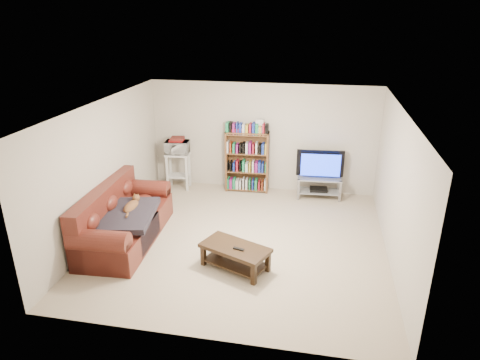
% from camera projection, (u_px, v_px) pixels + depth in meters
% --- Properties ---
extents(floor, '(5.00, 5.00, 0.00)m').
position_uv_depth(floor, '(241.00, 240.00, 7.63)').
color(floor, '#C3AF91').
rests_on(floor, ground).
extents(ceiling, '(5.00, 5.00, 0.00)m').
position_uv_depth(ceiling, '(241.00, 107.00, 6.74)').
color(ceiling, white).
rests_on(ceiling, ground).
extents(wall_back, '(5.00, 0.00, 5.00)m').
position_uv_depth(wall_back, '(262.00, 138.00, 9.47)').
color(wall_back, beige).
rests_on(wall_back, ground).
extents(wall_front, '(5.00, 0.00, 5.00)m').
position_uv_depth(wall_front, '(201.00, 256.00, 4.91)').
color(wall_front, beige).
rests_on(wall_front, ground).
extents(wall_left, '(0.00, 5.00, 5.00)m').
position_uv_depth(wall_left, '(104.00, 168.00, 7.63)').
color(wall_left, beige).
rests_on(wall_left, ground).
extents(wall_right, '(0.00, 5.00, 5.00)m').
position_uv_depth(wall_right, '(397.00, 189.00, 6.75)').
color(wall_right, beige).
rests_on(wall_right, ground).
extents(sofa, '(1.12, 2.37, 0.99)m').
position_uv_depth(sofa, '(121.00, 222.00, 7.55)').
color(sofa, '#5A2017').
rests_on(sofa, floor).
extents(blanket, '(1.05, 1.27, 0.19)m').
position_uv_depth(blanket, '(127.00, 215.00, 7.29)').
color(blanket, '#26222A').
rests_on(blanket, sofa).
extents(cat, '(0.29, 0.65, 0.19)m').
position_uv_depth(cat, '(131.00, 207.00, 7.47)').
color(cat, brown).
rests_on(cat, sofa).
extents(coffee_table, '(1.20, 0.91, 0.39)m').
position_uv_depth(coffee_table, '(235.00, 253.00, 6.73)').
color(coffee_table, black).
rests_on(coffee_table, floor).
extents(remote, '(0.18, 0.09, 0.02)m').
position_uv_depth(remote, '(239.00, 249.00, 6.59)').
color(remote, black).
rests_on(remote, coffee_table).
extents(tv_stand, '(0.97, 0.48, 0.47)m').
position_uv_depth(tv_stand, '(319.00, 184.00, 9.27)').
color(tv_stand, '#999EA3').
rests_on(tv_stand, floor).
extents(television, '(1.02, 0.20, 0.58)m').
position_uv_depth(television, '(320.00, 165.00, 9.11)').
color(television, black).
rests_on(television, tv_stand).
extents(dvd_player, '(0.39, 0.29, 0.06)m').
position_uv_depth(dvd_player, '(319.00, 189.00, 9.32)').
color(dvd_player, black).
rests_on(dvd_player, tv_stand).
extents(bookshelf, '(0.97, 0.34, 1.38)m').
position_uv_depth(bookshelf, '(247.00, 161.00, 9.51)').
color(bookshelf, brown).
rests_on(bookshelf, floor).
extents(shelf_clutter, '(0.70, 0.24, 0.28)m').
position_uv_depth(shelf_clutter, '(252.00, 127.00, 9.22)').
color(shelf_clutter, silver).
rests_on(shelf_clutter, bookshelf).
extents(microwave_stand, '(0.56, 0.43, 0.84)m').
position_uv_depth(microwave_stand, '(178.00, 166.00, 9.70)').
color(microwave_stand, silver).
rests_on(microwave_stand, floor).
extents(microwave, '(0.55, 0.40, 0.29)m').
position_uv_depth(microwave, '(177.00, 147.00, 9.54)').
color(microwave, silver).
rests_on(microwave, microwave_stand).
extents(game_boxes, '(0.33, 0.29, 0.05)m').
position_uv_depth(game_boxes, '(177.00, 140.00, 9.48)').
color(game_boxes, maroon).
rests_on(game_boxes, microwave).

